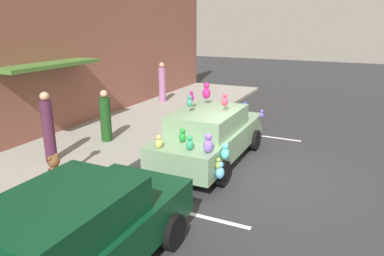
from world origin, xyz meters
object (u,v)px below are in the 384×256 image
at_px(plush_covered_car, 210,135).
at_px(parked_sedan_behind, 71,238).
at_px(teddy_bear_on_sidewalk, 55,171).
at_px(pedestrian_near_shopfront, 48,129).
at_px(pedestrian_walking_past, 162,83).
at_px(pedestrian_by_lamp, 106,117).

bearing_deg(plush_covered_car, parked_sedan_behind, -179.24).
xyz_separation_m(plush_covered_car, parked_sedan_behind, (-5.51, -0.07, -0.01)).
distance_m(teddy_bear_on_sidewalk, pedestrian_near_shopfront, 1.81).
relative_size(plush_covered_car, parked_sedan_behind, 1.04).
height_order(teddy_bear_on_sidewalk, pedestrian_walking_past, pedestrian_walking_past).
relative_size(parked_sedan_behind, pedestrian_by_lamp, 2.66).
distance_m(pedestrian_walking_past, pedestrian_by_lamp, 6.06).
relative_size(teddy_bear_on_sidewalk, pedestrian_walking_past, 0.41).
distance_m(parked_sedan_behind, teddy_bear_on_sidewalk, 3.42).
xyz_separation_m(parked_sedan_behind, pedestrian_walking_past, (11.31, 4.97, 0.24)).
bearing_deg(parked_sedan_behind, plush_covered_car, 0.76).
distance_m(plush_covered_car, teddy_bear_on_sidewalk, 4.19).
distance_m(pedestrian_near_shopfront, pedestrian_by_lamp, 2.10).
xyz_separation_m(teddy_bear_on_sidewalk, pedestrian_walking_past, (9.11, 2.36, 0.53)).
bearing_deg(pedestrian_by_lamp, pedestrian_near_shopfront, 172.86).
distance_m(teddy_bear_on_sidewalk, pedestrian_by_lamp, 3.39).
relative_size(pedestrian_near_shopfront, pedestrian_by_lamp, 1.17).
relative_size(pedestrian_walking_past, pedestrian_by_lamp, 1.13).
bearing_deg(pedestrian_by_lamp, teddy_bear_on_sidewalk, -162.08).
xyz_separation_m(parked_sedan_behind, pedestrian_by_lamp, (5.40, 3.65, 0.13)).
xyz_separation_m(pedestrian_near_shopfront, pedestrian_by_lamp, (2.08, -0.26, -0.16)).
height_order(parked_sedan_behind, pedestrian_by_lamp, pedestrian_by_lamp).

